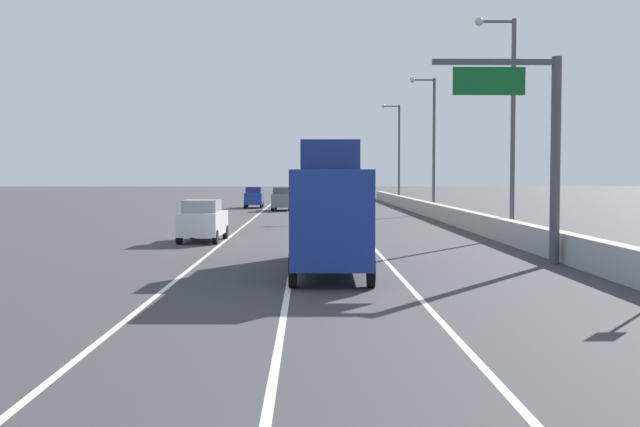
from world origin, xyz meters
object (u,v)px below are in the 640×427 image
lamp_post_right_fourth (397,147)px  box_truck (331,209)px  lamp_post_right_third (431,137)px  lamp_post_right_second (509,113)px  overhead_sign_gantry (536,134)px  car_white_0 (203,221)px  car_blue_1 (254,197)px  car_gray_2 (282,199)px

lamp_post_right_fourth → box_truck: (-9.44, -62.57, -4.34)m
lamp_post_right_third → lamp_post_right_fourth: same height
lamp_post_right_second → box_truck: (-9.54, -13.55, -4.34)m
lamp_post_right_second → lamp_post_right_third: (-0.10, 24.51, 0.00)m
overhead_sign_gantry → car_white_0: overhead_sign_gantry is taller
lamp_post_right_fourth → car_blue_1: 20.05m
lamp_post_right_second → box_truck: size_ratio=1.16×
car_blue_1 → lamp_post_right_third: bearing=-39.9°
lamp_post_right_fourth → car_blue_1: size_ratio=2.78×
lamp_post_right_second → car_blue_1: 40.99m
car_white_0 → box_truck: box_truck is taller
car_white_0 → lamp_post_right_second: bearing=7.5°
lamp_post_right_second → car_blue_1: bearing=112.6°
lamp_post_right_third → box_truck: (-9.44, -38.06, -4.34)m
lamp_post_right_third → car_gray_2: size_ratio=2.41×
lamp_post_right_third → box_truck: lamp_post_right_third is taller
overhead_sign_gantry → lamp_post_right_second: bearing=80.1°
lamp_post_right_third → car_blue_1: (-15.52, 13.00, -5.38)m
lamp_post_right_fourth → car_white_0: 53.57m
lamp_post_right_second → car_white_0: size_ratio=2.61×
lamp_post_right_third → car_white_0: bearing=-120.0°
overhead_sign_gantry → box_truck: 8.08m
lamp_post_right_third → lamp_post_right_fourth: bearing=90.0°
box_truck → car_gray_2: bearing=93.9°
overhead_sign_gantry → car_blue_1: overhead_sign_gantry is taller
lamp_post_right_fourth → lamp_post_right_second: bearing=-89.9°
overhead_sign_gantry → car_gray_2: overhead_sign_gantry is taller
overhead_sign_gantry → car_blue_1: 51.41m
lamp_post_right_fourth → car_gray_2: bearing=-125.8°
car_blue_1 → box_truck: bearing=-83.2°
car_white_0 → box_truck: (5.87, -11.52, 1.05)m
car_blue_1 → box_truck: (6.08, -51.06, 1.04)m
lamp_post_right_second → car_gray_2: (-12.62, 31.67, -5.34)m
overhead_sign_gantry → lamp_post_right_second: (2.08, 11.95, 1.68)m
overhead_sign_gantry → lamp_post_right_fourth: bearing=88.1°
car_blue_1 → car_gray_2: (3.00, -5.84, 0.04)m
lamp_post_right_second → lamp_post_right_third: bearing=90.2°
overhead_sign_gantry → car_gray_2: (-10.53, 43.61, -3.66)m
car_blue_1 → lamp_post_right_second: bearing=-67.4°
lamp_post_right_fourth → lamp_post_right_third: bearing=-90.0°
lamp_post_right_fourth → car_gray_2: (-12.51, -17.35, -5.34)m
lamp_post_right_third → overhead_sign_gantry: bearing=-93.1°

